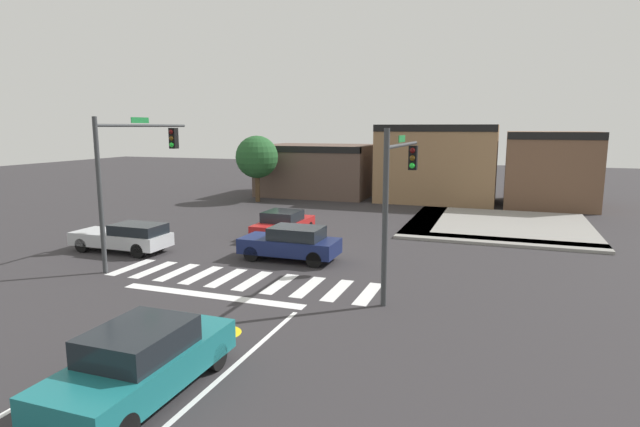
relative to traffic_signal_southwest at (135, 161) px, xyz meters
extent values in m
plane|color=#302D30|center=(5.38, 3.38, -4.25)|extent=(120.00, 120.00, 0.00)
cube|color=silver|center=(0.41, -1.12, -4.25)|extent=(0.49, 2.50, 0.01)
cube|color=silver|center=(1.52, -1.12, -4.25)|extent=(0.49, 2.50, 0.01)
cube|color=silver|center=(2.62, -1.12, -4.25)|extent=(0.49, 2.50, 0.01)
cube|color=silver|center=(3.72, -1.12, -4.25)|extent=(0.49, 2.50, 0.01)
cube|color=silver|center=(4.83, -1.12, -4.25)|extent=(0.49, 2.50, 0.01)
cube|color=silver|center=(5.93, -1.12, -4.25)|extent=(0.49, 2.50, 0.01)
cube|color=silver|center=(7.03, -1.12, -4.25)|extent=(0.49, 2.50, 0.01)
cube|color=silver|center=(8.14, -1.12, -4.25)|extent=(0.49, 2.50, 0.01)
cube|color=silver|center=(9.24, -1.12, -4.25)|extent=(0.49, 2.50, 0.01)
cube|color=silver|center=(10.34, -1.12, -4.25)|extent=(0.49, 2.50, 0.01)
cube|color=white|center=(5.38, -3.12, -4.25)|extent=(6.80, 0.50, 0.01)
cube|color=white|center=(5.38, -6.12, -4.25)|extent=(0.16, 2.00, 0.01)
cube|color=white|center=(5.38, -10.12, -4.25)|extent=(0.16, 2.00, 0.01)
cylinder|color=yellow|center=(7.37, -5.76, -4.25)|extent=(1.08, 1.08, 0.01)
cylinder|color=white|center=(7.12, -5.76, -4.25)|extent=(0.17, 0.17, 0.00)
cylinder|color=white|center=(7.61, -5.76, -4.25)|extent=(0.17, 0.17, 0.00)
cube|color=white|center=(7.37, -5.76, -4.25)|extent=(0.48, 0.04, 0.00)
cube|color=gray|center=(14.38, 8.58, -4.18)|extent=(10.00, 1.60, 0.15)
cube|color=gray|center=(10.18, 13.38, -4.18)|extent=(1.60, 10.00, 0.15)
cube|color=gray|center=(14.38, 13.38, -4.18)|extent=(10.00, 10.00, 0.15)
cube|color=brown|center=(-0.12, 22.80, -2.17)|extent=(9.00, 6.83, 4.18)
cube|color=black|center=(-0.12, 19.58, -0.33)|extent=(9.00, 0.50, 0.50)
cube|color=#93704C|center=(9.68, 22.09, -1.35)|extent=(8.63, 5.42, 5.81)
cube|color=black|center=(9.68, 19.58, 1.30)|extent=(8.63, 0.50, 0.50)
cube|color=brown|center=(17.62, 22.65, -1.60)|extent=(6.03, 6.53, 5.31)
cube|color=black|center=(17.62, 19.58, 0.80)|extent=(6.03, 0.50, 0.50)
cylinder|color=#383A3D|center=(0.00, -2.10, -1.24)|extent=(0.18, 0.18, 6.03)
cylinder|color=#383A3D|center=(0.00, 0.74, 1.44)|extent=(0.12, 5.68, 0.12)
cube|color=black|center=(0.00, 2.72, 0.86)|extent=(0.32, 0.32, 0.95)
sphere|color=#470A0A|center=(0.00, 2.55, 1.16)|extent=(0.22, 0.22, 0.22)
sphere|color=#4C330C|center=(0.00, 2.55, 0.86)|extent=(0.22, 0.22, 0.22)
sphere|color=#1ED833|center=(0.00, 2.55, 0.57)|extent=(0.22, 0.22, 0.22)
cube|color=#197233|center=(0.00, 0.45, 1.66)|extent=(0.03, 1.10, 0.24)
cylinder|color=#383A3D|center=(11.09, -2.09, -1.45)|extent=(0.18, 0.18, 5.61)
cylinder|color=#383A3D|center=(11.09, 0.60, 0.76)|extent=(0.12, 5.39, 0.12)
cube|color=black|center=(11.09, 2.77, 0.18)|extent=(0.32, 0.32, 0.95)
sphere|color=#470A0A|center=(11.09, 2.60, 0.48)|extent=(0.22, 0.22, 0.22)
sphere|color=#4C330C|center=(11.09, 2.60, 0.18)|extent=(0.22, 0.22, 0.22)
sphere|color=#1ED833|center=(11.09, 2.60, -0.11)|extent=(0.22, 0.22, 0.22)
cube|color=#197233|center=(11.09, 0.33, 0.98)|extent=(0.03, 1.10, 0.24)
cube|color=#141E4C|center=(6.03, 2.14, -3.63)|extent=(4.18, 1.79, 0.64)
cube|color=black|center=(6.37, 2.14, -3.05)|extent=(2.17, 1.57, 0.52)
cylinder|color=black|center=(4.61, 1.36, -3.92)|extent=(0.66, 0.22, 0.66)
cylinder|color=black|center=(4.61, 2.93, -3.92)|extent=(0.66, 0.22, 0.66)
cylinder|color=black|center=(7.45, 1.36, -3.92)|extent=(0.66, 0.22, 0.66)
cylinder|color=black|center=(7.45, 2.93, -3.92)|extent=(0.66, 0.22, 0.66)
cube|color=#196B70|center=(7.54, -9.27, -3.62)|extent=(1.87, 4.60, 0.70)
cube|color=black|center=(7.54, -9.33, -2.98)|extent=(1.65, 2.14, 0.57)
cylinder|color=black|center=(6.71, -7.70, -3.94)|extent=(0.22, 0.64, 0.64)
cylinder|color=black|center=(8.36, -7.70, -3.94)|extent=(0.22, 0.64, 0.64)
cylinder|color=black|center=(6.71, -10.83, -3.94)|extent=(0.22, 0.64, 0.64)
cube|color=red|center=(3.93, 6.29, -3.68)|extent=(1.93, 4.14, 0.59)
cube|color=black|center=(3.93, 6.15, -3.13)|extent=(1.70, 1.84, 0.52)
cylinder|color=black|center=(4.79, 4.89, -3.95)|extent=(0.22, 0.61, 0.61)
cylinder|color=black|center=(3.08, 4.89, -3.95)|extent=(0.22, 0.61, 0.61)
cylinder|color=black|center=(4.79, 7.70, -3.95)|extent=(0.22, 0.61, 0.61)
cylinder|color=black|center=(3.08, 7.70, -3.95)|extent=(0.22, 0.61, 0.61)
cube|color=#B7BABF|center=(-1.85, 0.95, -3.67)|extent=(4.56, 1.72, 0.58)
cube|color=black|center=(-0.84, 0.95, -3.15)|extent=(2.25, 1.51, 0.46)
cylinder|color=black|center=(-3.40, 0.20, -3.93)|extent=(0.65, 0.22, 0.65)
cylinder|color=black|center=(-3.40, 1.70, -3.93)|extent=(0.65, 0.22, 0.65)
cylinder|color=black|center=(-0.29, 0.20, -3.93)|extent=(0.65, 0.22, 0.65)
cylinder|color=black|center=(-0.29, 1.70, -3.93)|extent=(0.65, 0.22, 0.65)
cylinder|color=#4C3823|center=(-3.12, 17.38, -2.85)|extent=(0.36, 0.36, 2.80)
sphere|color=#235628|center=(-3.12, 17.38, -0.85)|extent=(3.21, 3.21, 3.21)
camera|label=1|loc=(14.45, -17.46, 1.38)|focal=28.67mm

